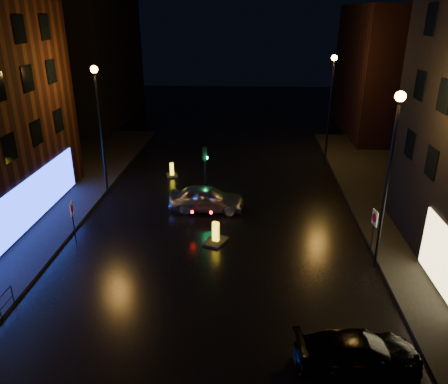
{
  "coord_description": "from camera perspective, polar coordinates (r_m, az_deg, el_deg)",
  "views": [
    {
      "loc": [
        1.71,
        -12.46,
        11.39
      ],
      "look_at": [
        0.4,
        8.18,
        2.8
      ],
      "focal_mm": 35.0,
      "sensor_mm": 36.0,
      "label": 1
    }
  ],
  "objects": [
    {
      "name": "traffic_signal",
      "position": [
        28.76,
        -2.43,
        0.3
      ],
      "size": [
        1.4,
        2.4,
        3.45
      ],
      "color": "black",
      "rests_on": "ground"
    },
    {
      "name": "bollard_near",
      "position": [
        23.26,
        -1.09,
        -6.03
      ],
      "size": [
        1.38,
        1.61,
        1.19
      ],
      "rotation": [
        0.0,
        0.0,
        -0.42
      ],
      "color": "black",
      "rests_on": "ground"
    },
    {
      "name": "ground",
      "position": [
        16.97,
        -3.29,
        -19.65
      ],
      "size": [
        120.0,
        120.0,
        0.0
      ],
      "primitive_type": "plane",
      "color": "black",
      "rests_on": "ground"
    },
    {
      "name": "bollard_far",
      "position": [
        32.73,
        -6.81,
        2.45
      ],
      "size": [
        1.07,
        1.33,
        1.02
      ],
      "rotation": [
        0.0,
        0.0,
        0.28
      ],
      "color": "black",
      "rests_on": "ground"
    },
    {
      "name": "dark_sedan",
      "position": [
        16.51,
        17.14,
        -19.33
      ],
      "size": [
        4.53,
        2.26,
        1.26
      ],
      "primitive_type": "imported",
      "rotation": [
        0.0,
        0.0,
        1.69
      ],
      "color": "black",
      "rests_on": "ground"
    },
    {
      "name": "street_lamp_rfar",
      "position": [
        35.47,
        13.81,
        12.48
      ],
      "size": [
        0.44,
        0.44,
        8.37
      ],
      "color": "black",
      "rests_on": "ground"
    },
    {
      "name": "street_lamp_rnear",
      "position": [
        20.29,
        21.0,
        4.34
      ],
      "size": [
        0.44,
        0.44,
        8.37
      ],
      "color": "black",
      "rests_on": "ground"
    },
    {
      "name": "building_far_left",
      "position": [
        50.85,
        -17.5,
        16.63
      ],
      "size": [
        8.0,
        16.0,
        14.0
      ],
      "primitive_type": "cube",
      "color": "black",
      "rests_on": "ground"
    },
    {
      "name": "building_far_right",
      "position": [
        46.71,
        20.85,
        14.54
      ],
      "size": [
        8.0,
        14.0,
        12.0
      ],
      "primitive_type": "cube",
      "color": "black",
      "rests_on": "ground"
    },
    {
      "name": "silver_hatchback",
      "position": [
        26.77,
        -2.29,
        -0.82
      ],
      "size": [
        4.55,
        1.84,
        1.55
      ],
      "primitive_type": "imported",
      "rotation": [
        0.0,
        0.0,
        1.57
      ],
      "color": "#ACAFB4",
      "rests_on": "ground"
    },
    {
      "name": "road_sign_right",
      "position": [
        22.82,
        19.04,
        -3.67
      ],
      "size": [
        0.14,
        0.58,
        2.38
      ],
      "rotation": [
        0.0,
        0.0,
        3.29
      ],
      "color": "black",
      "rests_on": "ground"
    },
    {
      "name": "road_sign_left",
      "position": [
        24.24,
        -19.24,
        -2.49
      ],
      "size": [
        0.15,
        0.53,
        2.19
      ],
      "rotation": [
        0.0,
        0.0,
        0.18
      ],
      "color": "black",
      "rests_on": "ground"
    },
    {
      "name": "street_lamp_lfar",
      "position": [
        28.71,
        -16.03,
        9.99
      ],
      "size": [
        0.44,
        0.44,
        8.37
      ],
      "color": "black",
      "rests_on": "ground"
    }
  ]
}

